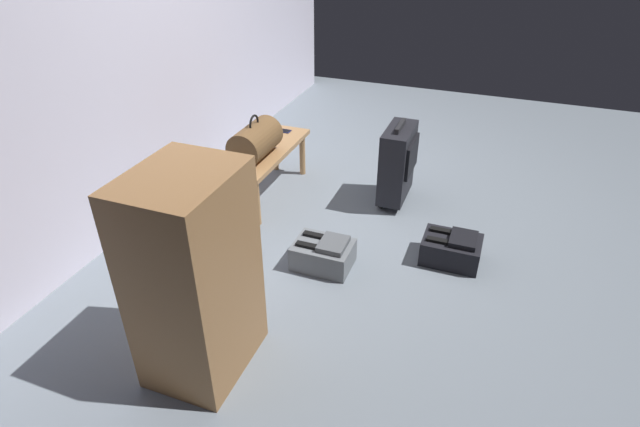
{
  "coord_description": "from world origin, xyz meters",
  "views": [
    {
      "loc": [
        -3.2,
        -0.87,
        2.08
      ],
      "look_at": [
        -0.43,
        0.18,
        0.25
      ],
      "focal_mm": 28.61,
      "sensor_mm": 36.0,
      "label": 1
    }
  ],
  "objects_px": {
    "cell_phone": "(282,131)",
    "side_cabinet": "(194,277)",
    "suitcase_upright_charcoal": "(398,163)",
    "backpack_grey": "(324,254)",
    "bench": "(266,156)",
    "duffel_bag_brown": "(255,141)",
    "backpack_dark": "(452,249)"
  },
  "relations": [
    {
      "from": "backpack_grey",
      "to": "backpack_dark",
      "type": "bearing_deg",
      "value": -65.63
    },
    {
      "from": "backpack_dark",
      "to": "side_cabinet",
      "type": "bearing_deg",
      "value": 141.09
    },
    {
      "from": "duffel_bag_brown",
      "to": "backpack_grey",
      "type": "distance_m",
      "value": 1.06
    },
    {
      "from": "bench",
      "to": "duffel_bag_brown",
      "type": "relative_size",
      "value": 2.27
    },
    {
      "from": "duffel_bag_brown",
      "to": "suitcase_upright_charcoal",
      "type": "xyz_separation_m",
      "value": [
        0.42,
        -1.01,
        -0.2
      ]
    },
    {
      "from": "bench",
      "to": "suitcase_upright_charcoal",
      "type": "xyz_separation_m",
      "value": [
        0.26,
        -1.01,
        -0.0
      ]
    },
    {
      "from": "suitcase_upright_charcoal",
      "to": "backpack_dark",
      "type": "height_order",
      "value": "suitcase_upright_charcoal"
    },
    {
      "from": "cell_phone",
      "to": "duffel_bag_brown",
      "type": "bearing_deg",
      "value": -177.24
    },
    {
      "from": "suitcase_upright_charcoal",
      "to": "bench",
      "type": "bearing_deg",
      "value": 104.64
    },
    {
      "from": "cell_phone",
      "to": "suitcase_upright_charcoal",
      "type": "relative_size",
      "value": 0.22
    },
    {
      "from": "bench",
      "to": "side_cabinet",
      "type": "height_order",
      "value": "side_cabinet"
    },
    {
      "from": "bench",
      "to": "backpack_dark",
      "type": "relative_size",
      "value": 2.63
    },
    {
      "from": "cell_phone",
      "to": "backpack_dark",
      "type": "xyz_separation_m",
      "value": [
        -0.77,
        -1.57,
        -0.31
      ]
    },
    {
      "from": "duffel_bag_brown",
      "to": "backpack_grey",
      "type": "xyz_separation_m",
      "value": [
        -0.59,
        -0.77,
        -0.44
      ]
    },
    {
      "from": "side_cabinet",
      "to": "backpack_grey",
      "type": "bearing_deg",
      "value": -16.72
    },
    {
      "from": "cell_phone",
      "to": "side_cabinet",
      "type": "xyz_separation_m",
      "value": [
        -2.1,
        -0.5,
        0.14
      ]
    },
    {
      "from": "suitcase_upright_charcoal",
      "to": "cell_phone",
      "type": "bearing_deg",
      "value": 83.59
    },
    {
      "from": "bench",
      "to": "cell_phone",
      "type": "height_order",
      "value": "cell_phone"
    },
    {
      "from": "bench",
      "to": "backpack_grey",
      "type": "xyz_separation_m",
      "value": [
        -0.75,
        -0.77,
        -0.25
      ]
    },
    {
      "from": "suitcase_upright_charcoal",
      "to": "backpack_dark",
      "type": "distance_m",
      "value": 0.89
    },
    {
      "from": "backpack_dark",
      "to": "suitcase_upright_charcoal",
      "type": "bearing_deg",
      "value": 39.59
    },
    {
      "from": "suitcase_upright_charcoal",
      "to": "backpack_grey",
      "type": "distance_m",
      "value": 1.07
    },
    {
      "from": "bench",
      "to": "suitcase_upright_charcoal",
      "type": "bearing_deg",
      "value": -75.36
    },
    {
      "from": "bench",
      "to": "side_cabinet",
      "type": "xyz_separation_m",
      "value": [
        -1.72,
        -0.47,
        0.21
      ]
    },
    {
      "from": "side_cabinet",
      "to": "suitcase_upright_charcoal",
      "type": "bearing_deg",
      "value": -15.03
    },
    {
      "from": "bench",
      "to": "suitcase_upright_charcoal",
      "type": "height_order",
      "value": "suitcase_upright_charcoal"
    },
    {
      "from": "backpack_grey",
      "to": "side_cabinet",
      "type": "relative_size",
      "value": 0.35
    },
    {
      "from": "suitcase_upright_charcoal",
      "to": "duffel_bag_brown",
      "type": "bearing_deg",
      "value": 112.57
    },
    {
      "from": "bench",
      "to": "cell_phone",
      "type": "distance_m",
      "value": 0.39
    },
    {
      "from": "backpack_grey",
      "to": "bench",
      "type": "bearing_deg",
      "value": 45.78
    },
    {
      "from": "cell_phone",
      "to": "backpack_dark",
      "type": "bearing_deg",
      "value": -116.1
    },
    {
      "from": "side_cabinet",
      "to": "bench",
      "type": "bearing_deg",
      "value": 15.33
    }
  ]
}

